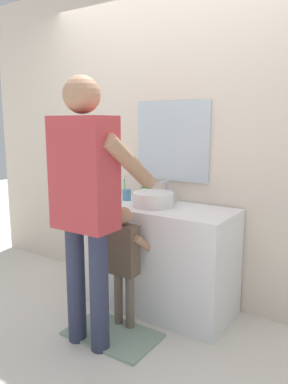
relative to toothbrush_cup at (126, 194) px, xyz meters
The scene contains 9 objects.
ground_plane 1.00m from the toothbrush_cup, 48.51° to the right, with size 14.00×14.00×0.00m, color silver.
back_wall 0.62m from the toothbrush_cup, 41.90° to the left, with size 4.40×0.10×2.70m.
vanity_cabinet 0.56m from the toothbrush_cup, ahead, with size 1.27×0.54×0.84m, color white.
sink_basin 0.31m from the toothbrush_cup, 12.08° to the right, with size 0.32×0.32×0.11m.
faucet 0.33m from the toothbrush_cup, 23.49° to the left, with size 0.18×0.14×0.18m.
toothbrush_cup is the anchor object (origin of this frame).
bath_mat 1.11m from the toothbrush_cup, 62.84° to the right, with size 0.64×0.40×0.02m, color gray.
child_toddler 0.64m from the toothbrush_cup, 55.63° to the right, with size 0.28×0.28×0.90m.
adult_parent 0.80m from the toothbrush_cup, 72.61° to the right, with size 0.54×0.57×1.76m.
Camera 1 is at (1.51, -2.13, 1.47)m, focal length 35.03 mm.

